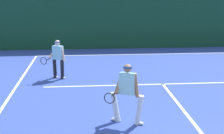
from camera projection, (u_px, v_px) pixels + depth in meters
court_line_baseline_far at (139, 54)px, 17.64m from camera, size 10.94×0.10×0.01m
court_line_service at (163, 84)px, 12.36m from camera, size 8.92×0.10×0.01m
court_line_centre at (189, 117)px, 9.30m from camera, size 0.10×6.40×0.01m
player_near at (127, 91)px, 8.69m from camera, size 1.10×0.86×1.65m
player_far at (58, 58)px, 12.93m from camera, size 0.97×0.84×1.55m
back_fence_windscreen at (135, 23)px, 18.96m from camera, size 21.12×0.12×3.00m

